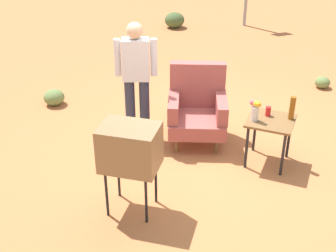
% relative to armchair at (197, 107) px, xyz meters
% --- Properties ---
extents(ground_plane, '(60.00, 60.00, 0.00)m').
position_rel_armchair_xyz_m(ground_plane, '(0.13, -0.26, -0.50)').
color(ground_plane, '#B76B3D').
extents(armchair, '(0.98, 0.99, 1.06)m').
position_rel_armchair_xyz_m(armchair, '(0.00, 0.00, 0.00)').
color(armchair, brown).
rests_on(armchair, ground).
extents(side_table, '(0.56, 0.56, 0.62)m').
position_rel_armchair_xyz_m(side_table, '(1.04, -0.22, 0.03)').
color(side_table, black).
rests_on(side_table, ground).
extents(tv_on_stand, '(0.65, 0.52, 1.03)m').
position_rel_armchair_xyz_m(tv_on_stand, '(-0.14, -1.73, 0.28)').
color(tv_on_stand, black).
rests_on(tv_on_stand, ground).
extents(person_standing, '(0.53, 0.35, 1.64)m').
position_rel_armchair_xyz_m(person_standing, '(-0.81, -0.21, 0.44)').
color(person_standing, '#2D3347').
rests_on(person_standing, ground).
extents(soda_can_red, '(0.07, 0.07, 0.12)m').
position_rel_armchair_xyz_m(soda_can_red, '(0.98, -0.12, 0.18)').
color(soda_can_red, red).
rests_on(soda_can_red, side_table).
extents(bottle_tall_amber, '(0.07, 0.07, 0.30)m').
position_rel_armchair_xyz_m(bottle_tall_amber, '(1.26, -0.10, 0.27)').
color(bottle_tall_amber, brown).
rests_on(bottle_tall_amber, side_table).
extents(flower_vase, '(0.15, 0.10, 0.27)m').
position_rel_armchair_xyz_m(flower_vase, '(0.85, -0.31, 0.27)').
color(flower_vase, silver).
rests_on(flower_vase, side_table).
extents(shrub_near, '(0.26, 0.26, 0.20)m').
position_rel_armchair_xyz_m(shrub_near, '(1.45, 2.56, -0.40)').
color(shrub_near, olive).
rests_on(shrub_near, ground).
extents(shrub_mid, '(0.49, 0.49, 0.38)m').
position_rel_armchair_xyz_m(shrub_mid, '(-2.36, 5.05, -0.31)').
color(shrub_mid, '#475B33').
rests_on(shrub_mid, ground).
extents(shrub_far, '(0.34, 0.34, 0.26)m').
position_rel_armchair_xyz_m(shrub_far, '(-2.51, 0.16, -0.37)').
color(shrub_far, olive).
rests_on(shrub_far, ground).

